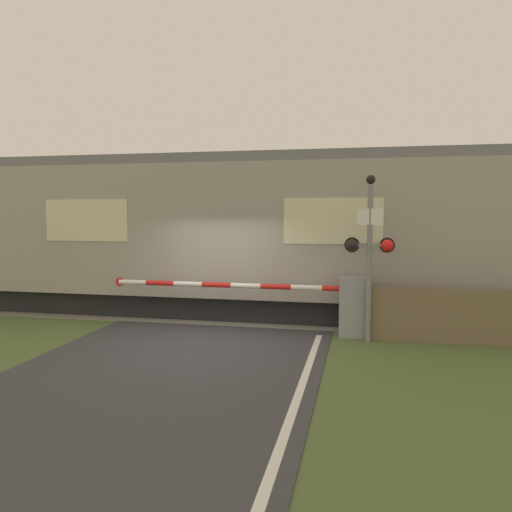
{
  "coord_description": "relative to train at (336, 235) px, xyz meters",
  "views": [
    {
      "loc": [
        3.1,
        -9.27,
        2.57
      ],
      "look_at": [
        0.76,
        1.77,
        1.59
      ],
      "focal_mm": 35.0,
      "sensor_mm": 36.0,
      "label": 1
    }
  ],
  "objects": [
    {
      "name": "crossing_barrier",
      "position": [
        0.05,
        -1.87,
        -1.34
      ],
      "size": [
        5.69,
        0.44,
        1.25
      ],
      "color": "gray",
      "rests_on": "ground_plane"
    },
    {
      "name": "roadside_fence",
      "position": [
        2.57,
        -2.13,
        -1.48
      ],
      "size": [
        3.73,
        0.06,
        1.1
      ],
      "color": "#726047",
      "rests_on": "ground_plane"
    },
    {
      "name": "train",
      "position": [
        0.0,
        0.0,
        0.0
      ],
      "size": [
        21.3,
        2.9,
        3.96
      ],
      "color": "black",
      "rests_on": "ground_plane"
    },
    {
      "name": "signal_post",
      "position": [
        0.77,
        -2.23,
        -0.14
      ],
      "size": [
        0.98,
        0.26,
        3.31
      ],
      "color": "gray",
      "rests_on": "ground_plane"
    },
    {
      "name": "track_bed",
      "position": [
        -2.48,
        0.0,
        -2.0
      ],
      "size": [
        36.0,
        3.2,
        0.13
      ],
      "color": "slate",
      "rests_on": "ground_plane"
    },
    {
      "name": "ground_plane",
      "position": [
        -2.48,
        -3.04,
        -2.03
      ],
      "size": [
        80.0,
        80.0,
        0.0
      ],
      "primitive_type": "plane",
      "color": "#4C6033"
    }
  ]
}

